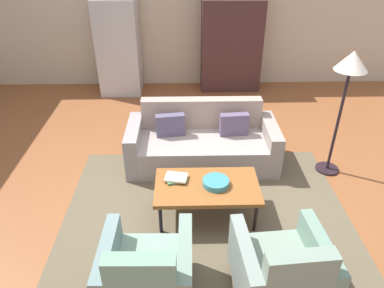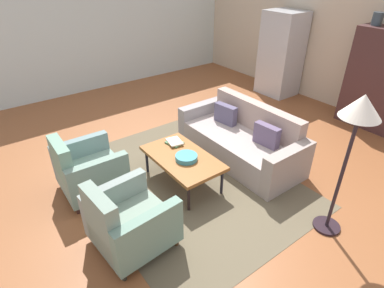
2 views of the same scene
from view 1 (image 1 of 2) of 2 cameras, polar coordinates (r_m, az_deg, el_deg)
ground_plane at (r=4.72m, az=1.45°, el=-8.11°), size 10.49×10.49×0.00m
wall_back at (r=7.74m, az=0.17°, el=19.47°), size 8.74×0.12×2.80m
area_rug at (r=4.49m, az=2.23°, el=-10.52°), size 3.40×2.60×0.01m
couch at (r=5.23m, az=1.58°, el=0.16°), size 2.10×0.90×0.86m
coffee_table at (r=4.19m, az=2.39°, el=-6.90°), size 1.20×0.70×0.44m
armchair_left at (r=3.41m, az=-7.16°, el=-20.07°), size 0.82×0.82×0.88m
armchair_right at (r=3.50m, az=14.13°, el=-19.27°), size 0.86×0.86×0.88m
fruit_bowl at (r=4.15m, az=3.78°, el=-6.08°), size 0.30×0.30×0.07m
book_stack at (r=4.23m, az=-2.51°, el=-5.39°), size 0.29×0.24×0.05m
cabinet at (r=7.58m, az=6.19°, el=15.15°), size 1.20×0.51×1.80m
refrigerator at (r=7.52m, az=-11.47°, el=14.79°), size 0.80×0.73×1.85m
floor_lamp at (r=4.89m, az=23.61°, el=10.22°), size 0.40×0.40×1.72m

